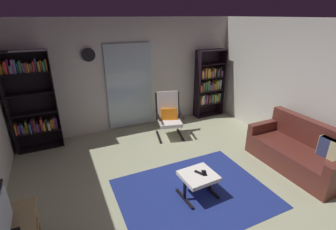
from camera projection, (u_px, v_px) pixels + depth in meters
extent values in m
plane|color=#A5A886|center=(190.00, 193.00, 3.93)|extent=(7.02, 7.02, 0.00)
cube|color=silver|center=(131.00, 75.00, 5.87)|extent=(5.60, 0.06, 2.60)
cube|color=silver|center=(321.00, 94.00, 4.49)|extent=(0.06, 6.00, 2.60)
cube|color=silver|center=(130.00, 86.00, 5.88)|extent=(1.10, 0.01, 2.00)
cube|color=navy|center=(194.00, 193.00, 3.93)|extent=(2.34, 1.81, 0.01)
cylinder|color=tan|center=(36.00, 216.00, 3.18)|extent=(0.05, 0.05, 0.47)
cylinder|color=tan|center=(2.00, 225.00, 3.03)|extent=(0.05, 0.05, 0.47)
cube|color=black|center=(1.00, 223.00, 2.37)|extent=(0.04, 0.82, 0.48)
cube|color=silver|center=(3.00, 223.00, 2.38)|extent=(0.01, 0.77, 0.43)
cube|color=black|center=(8.00, 106.00, 4.71)|extent=(0.02, 0.30, 2.03)
cube|color=black|center=(56.00, 100.00, 5.05)|extent=(0.02, 0.30, 2.03)
cube|color=black|center=(33.00, 101.00, 5.00)|extent=(0.87, 0.02, 2.03)
cube|color=black|center=(42.00, 147.00, 5.26)|extent=(0.84, 0.28, 0.02)
cube|color=black|center=(39.00, 131.00, 5.11)|extent=(0.84, 0.28, 0.02)
cube|color=black|center=(35.00, 112.00, 4.96)|extent=(0.84, 0.28, 0.02)
cube|color=black|center=(30.00, 93.00, 4.80)|extent=(0.84, 0.28, 0.02)
cube|color=black|center=(26.00, 73.00, 4.65)|extent=(0.84, 0.28, 0.02)
cube|color=black|center=(21.00, 51.00, 4.50)|extent=(0.84, 0.28, 0.02)
cube|color=orange|center=(16.00, 129.00, 4.91)|extent=(0.03, 0.17, 0.21)
cube|color=#9A3894|center=(19.00, 130.00, 4.93)|extent=(0.04, 0.12, 0.18)
cube|color=#3E63A4|center=(21.00, 128.00, 4.97)|extent=(0.03, 0.11, 0.19)
cube|color=#5D91A0|center=(23.00, 129.00, 4.96)|extent=(0.03, 0.14, 0.19)
cube|color=brown|center=(25.00, 129.00, 4.98)|extent=(0.03, 0.21, 0.15)
cube|color=#A68F3A|center=(27.00, 127.00, 4.97)|extent=(0.02, 0.15, 0.24)
cube|color=#A4892B|center=(29.00, 128.00, 5.01)|extent=(0.04, 0.10, 0.17)
cube|color=#2B62AF|center=(31.00, 127.00, 5.01)|extent=(0.02, 0.23, 0.20)
cube|color=#99348A|center=(33.00, 125.00, 5.03)|extent=(0.03, 0.16, 0.25)
cube|color=brown|center=(35.00, 125.00, 5.04)|extent=(0.03, 0.21, 0.26)
cube|color=purple|center=(37.00, 126.00, 5.08)|extent=(0.03, 0.21, 0.17)
cube|color=#251D35|center=(39.00, 127.00, 5.08)|extent=(0.03, 0.19, 0.17)
cube|color=red|center=(42.00, 124.00, 5.11)|extent=(0.04, 0.22, 0.25)
cube|color=gold|center=(44.00, 126.00, 5.11)|extent=(0.03, 0.19, 0.17)
cube|color=#232D2F|center=(46.00, 124.00, 5.12)|extent=(0.04, 0.13, 0.23)
cube|color=beige|center=(49.00, 125.00, 5.16)|extent=(0.04, 0.24, 0.15)
cube|color=orange|center=(52.00, 123.00, 5.19)|extent=(0.04, 0.14, 0.19)
cube|color=#9F9730|center=(54.00, 123.00, 5.19)|extent=(0.02, 0.14, 0.21)
cube|color=#8C388A|center=(55.00, 122.00, 5.18)|extent=(0.02, 0.10, 0.25)
cube|color=purple|center=(56.00, 122.00, 5.20)|extent=(0.02, 0.17, 0.23)
cube|color=gold|center=(0.00, 68.00, 4.44)|extent=(0.04, 0.11, 0.24)
cube|color=orange|center=(4.00, 69.00, 4.50)|extent=(0.04, 0.12, 0.18)
cube|color=red|center=(6.00, 67.00, 4.49)|extent=(0.04, 0.21, 0.23)
cube|color=#9B388C|center=(8.00, 67.00, 4.49)|extent=(0.03, 0.10, 0.25)
cube|color=#57969B|center=(11.00, 69.00, 4.53)|extent=(0.03, 0.19, 0.15)
cube|color=#903C84|center=(13.00, 66.00, 4.52)|extent=(0.04, 0.20, 0.26)
cube|color=teal|center=(15.00, 67.00, 4.53)|extent=(0.02, 0.16, 0.25)
cube|color=#3362AB|center=(18.00, 68.00, 4.57)|extent=(0.02, 0.13, 0.18)
cube|color=#357848|center=(20.00, 67.00, 4.57)|extent=(0.04, 0.16, 0.22)
cube|color=#894487|center=(24.00, 67.00, 4.60)|extent=(0.04, 0.18, 0.18)
cube|color=brown|center=(26.00, 67.00, 4.61)|extent=(0.04, 0.20, 0.19)
cube|color=orange|center=(29.00, 67.00, 4.63)|extent=(0.02, 0.21, 0.17)
cube|color=beige|center=(31.00, 68.00, 4.66)|extent=(0.04, 0.13, 0.16)
cube|color=red|center=(34.00, 66.00, 4.66)|extent=(0.03, 0.23, 0.21)
cube|color=#3D65A1|center=(36.00, 65.00, 4.69)|extent=(0.03, 0.13, 0.24)
cube|color=gold|center=(39.00, 66.00, 4.70)|extent=(0.04, 0.13, 0.18)
cube|color=orange|center=(41.00, 66.00, 4.71)|extent=(0.02, 0.11, 0.21)
cube|color=teal|center=(44.00, 66.00, 4.72)|extent=(0.03, 0.18, 0.19)
cube|color=#A4932B|center=(46.00, 65.00, 4.76)|extent=(0.04, 0.18, 0.22)
cube|color=black|center=(197.00, 86.00, 6.49)|extent=(0.02, 0.30, 1.81)
cube|color=black|center=(222.00, 82.00, 6.80)|extent=(0.02, 0.30, 1.81)
cube|color=black|center=(207.00, 83.00, 6.77)|extent=(0.80, 0.02, 1.81)
cube|color=black|center=(208.00, 114.00, 6.98)|extent=(0.77, 0.28, 0.02)
cube|color=black|center=(208.00, 103.00, 6.85)|extent=(0.77, 0.28, 0.02)
cube|color=black|center=(209.00, 90.00, 6.72)|extent=(0.77, 0.28, 0.02)
cube|color=black|center=(210.00, 77.00, 6.58)|extent=(0.77, 0.28, 0.02)
cube|color=black|center=(211.00, 64.00, 6.44)|extent=(0.77, 0.28, 0.02)
cube|color=black|center=(212.00, 50.00, 6.31)|extent=(0.77, 0.28, 0.02)
cube|color=#271D35|center=(198.00, 100.00, 6.66)|extent=(0.04, 0.18, 0.25)
cube|color=orange|center=(199.00, 102.00, 6.69)|extent=(0.02, 0.22, 0.15)
cube|color=gold|center=(200.00, 100.00, 6.71)|extent=(0.02, 0.23, 0.23)
cube|color=#C2B0B1|center=(201.00, 99.00, 6.72)|extent=(0.04, 0.21, 0.24)
cube|color=teal|center=(203.00, 99.00, 6.72)|extent=(0.02, 0.20, 0.27)
cube|color=red|center=(203.00, 100.00, 6.77)|extent=(0.03, 0.21, 0.16)
cube|color=#993A8B|center=(205.00, 99.00, 6.77)|extent=(0.04, 0.19, 0.22)
cube|color=red|center=(206.00, 99.00, 6.79)|extent=(0.04, 0.12, 0.24)
cube|color=brown|center=(208.00, 99.00, 6.79)|extent=(0.02, 0.22, 0.21)
cube|color=#2C2831|center=(209.00, 99.00, 6.81)|extent=(0.03, 0.18, 0.19)
cube|color=gold|center=(209.00, 99.00, 6.85)|extent=(0.03, 0.13, 0.16)
cube|color=#588E95|center=(211.00, 98.00, 6.83)|extent=(0.03, 0.19, 0.23)
cube|color=brown|center=(212.00, 99.00, 6.87)|extent=(0.04, 0.19, 0.18)
cube|color=#A28D3C|center=(213.00, 98.00, 6.87)|extent=(0.03, 0.24, 0.22)
cube|color=#3B7C49|center=(214.00, 98.00, 6.89)|extent=(0.04, 0.21, 0.22)
cube|color=olive|center=(216.00, 99.00, 6.91)|extent=(0.03, 0.18, 0.16)
cube|color=#9C9726|center=(217.00, 97.00, 6.90)|extent=(0.02, 0.18, 0.24)
cube|color=brown|center=(218.00, 98.00, 6.93)|extent=(0.03, 0.13, 0.19)
cube|color=teal|center=(219.00, 97.00, 6.93)|extent=(0.03, 0.11, 0.23)
cube|color=teal|center=(198.00, 88.00, 6.53)|extent=(0.02, 0.14, 0.20)
cube|color=orange|center=(199.00, 88.00, 6.55)|extent=(0.02, 0.24, 0.19)
cube|color=#C63A35|center=(200.00, 89.00, 6.58)|extent=(0.03, 0.23, 0.15)
cube|color=brown|center=(201.00, 88.00, 6.59)|extent=(0.04, 0.24, 0.16)
cube|color=#BBB0AE|center=(203.00, 87.00, 6.59)|extent=(0.04, 0.14, 0.23)
cube|color=#408B4B|center=(205.00, 87.00, 6.60)|extent=(0.03, 0.18, 0.22)
cube|color=gold|center=(206.00, 86.00, 6.62)|extent=(0.03, 0.10, 0.25)
cube|color=#3E774A|center=(206.00, 86.00, 6.64)|extent=(0.02, 0.21, 0.25)
cube|color=#969F35|center=(208.00, 86.00, 6.62)|extent=(0.04, 0.11, 0.27)
cube|color=#3D6CAD|center=(209.00, 87.00, 6.68)|extent=(0.04, 0.21, 0.16)
cube|color=#89328A|center=(211.00, 86.00, 6.68)|extent=(0.02, 0.22, 0.23)
cube|color=red|center=(211.00, 86.00, 6.72)|extent=(0.03, 0.21, 0.18)
cube|color=orange|center=(213.00, 86.00, 6.72)|extent=(0.04, 0.20, 0.18)
cube|color=#959E2B|center=(215.00, 85.00, 6.73)|extent=(0.03, 0.21, 0.24)
cube|color=#3360A9|center=(216.00, 86.00, 6.75)|extent=(0.02, 0.18, 0.21)
cube|color=gold|center=(217.00, 85.00, 6.74)|extent=(0.03, 0.15, 0.25)
cube|color=#3162AF|center=(218.00, 84.00, 6.76)|extent=(0.03, 0.15, 0.26)
cube|color=beige|center=(219.00, 84.00, 6.79)|extent=(0.04, 0.13, 0.25)
cube|color=#903E84|center=(199.00, 75.00, 6.41)|extent=(0.04, 0.16, 0.19)
cube|color=orange|center=(201.00, 74.00, 6.42)|extent=(0.04, 0.23, 0.21)
cube|color=beige|center=(202.00, 75.00, 6.45)|extent=(0.03, 0.21, 0.16)
cube|color=#2A5FAA|center=(203.00, 74.00, 6.45)|extent=(0.03, 0.10, 0.22)
cube|color=orange|center=(204.00, 73.00, 6.46)|extent=(0.03, 0.22, 0.25)
cube|color=#388945|center=(205.00, 74.00, 6.49)|extent=(0.03, 0.15, 0.17)
cube|color=gold|center=(206.00, 73.00, 6.48)|extent=(0.03, 0.22, 0.24)
cube|color=gold|center=(208.00, 73.00, 6.48)|extent=(0.03, 0.20, 0.25)
cube|color=gold|center=(209.00, 74.00, 6.54)|extent=(0.04, 0.18, 0.15)
cube|color=#9F4490|center=(210.00, 74.00, 6.55)|extent=(0.04, 0.20, 0.16)
cube|color=orange|center=(212.00, 74.00, 6.54)|extent=(0.02, 0.15, 0.19)
cube|color=brown|center=(213.00, 72.00, 6.57)|extent=(0.02, 0.11, 0.24)
cube|color=beige|center=(214.00, 73.00, 6.57)|extent=(0.04, 0.12, 0.22)
cube|color=black|center=(216.00, 73.00, 6.60)|extent=(0.04, 0.18, 0.19)
cube|color=#407E49|center=(216.00, 73.00, 6.64)|extent=(0.02, 0.22, 0.16)
cube|color=red|center=(218.00, 72.00, 6.63)|extent=(0.03, 0.11, 0.21)
cube|color=black|center=(219.00, 71.00, 6.65)|extent=(0.03, 0.19, 0.26)
cube|color=#994497|center=(220.00, 73.00, 6.67)|extent=(0.04, 0.18, 0.15)
cube|color=#59271F|center=(296.00, 158.00, 4.53)|extent=(0.83, 1.74, 0.40)
cube|color=#59271F|center=(313.00, 133.00, 4.50)|extent=(0.18, 1.74, 0.46)
cube|color=#59271F|center=(265.00, 126.00, 5.09)|extent=(0.83, 0.14, 0.20)
cube|color=navy|center=(331.00, 149.00, 4.10)|extent=(0.16, 0.39, 0.34)
cube|color=beige|center=(331.00, 149.00, 4.11)|extent=(0.15, 0.38, 0.34)
cube|color=black|center=(180.00, 135.00, 5.78)|extent=(0.18, 0.59, 0.04)
cube|color=black|center=(178.00, 105.00, 5.77)|extent=(0.08, 0.18, 0.63)
cube|color=black|center=(181.00, 114.00, 5.60)|extent=(0.16, 0.51, 0.03)
cube|color=black|center=(159.00, 137.00, 5.69)|extent=(0.18, 0.59, 0.04)
cube|color=black|center=(156.00, 106.00, 5.67)|extent=(0.08, 0.18, 0.63)
cube|color=black|center=(158.00, 116.00, 5.51)|extent=(0.16, 0.51, 0.03)
cube|color=white|center=(170.00, 122.00, 5.58)|extent=(0.59, 0.62, 0.08)
cube|color=white|center=(168.00, 104.00, 5.69)|extent=(0.51, 0.29, 0.60)
cube|color=orange|center=(169.00, 116.00, 5.63)|extent=(0.41, 0.31, 0.34)
cube|color=white|center=(198.00, 176.00, 3.75)|extent=(0.54, 0.51, 0.06)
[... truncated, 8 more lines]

